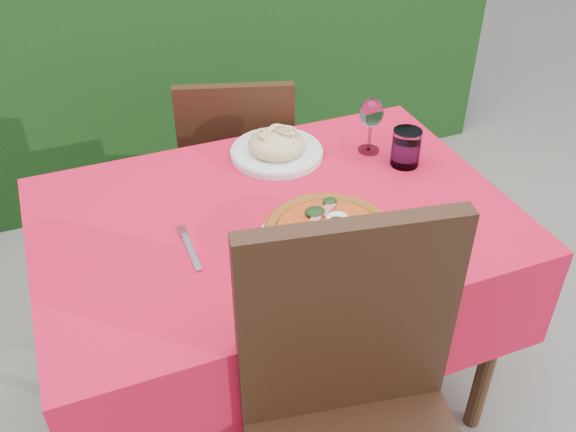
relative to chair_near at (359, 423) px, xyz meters
name	(u,v)px	position (x,y,z in m)	size (l,w,h in m)	color
ground	(277,392)	(0.03, 0.58, -0.60)	(60.00, 60.00, 0.00)	slate
dining_table	(275,257)	(0.03, 0.58, 0.00)	(1.26, 0.86, 0.75)	#442C16
chair_near	(359,423)	(0.00, 0.00, 0.00)	(0.55, 0.55, 1.05)	black
chair_far	(238,168)	(0.12, 1.21, -0.10)	(0.49, 0.49, 0.88)	black
pizza_plate	(329,237)	(0.11, 0.40, 0.18)	(0.43, 0.43, 0.07)	silver
pasta_plate	(277,148)	(0.14, 0.86, 0.18)	(0.28, 0.28, 0.08)	silver
water_glass	(406,149)	(0.48, 0.67, 0.20)	(0.09, 0.09, 0.11)	silver
wine_glass	(372,115)	(0.42, 0.78, 0.27)	(0.07, 0.07, 0.18)	silver
fork	(191,252)	(-0.22, 0.50, 0.15)	(0.03, 0.21, 0.01)	silver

